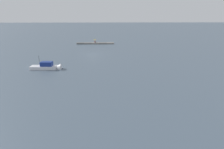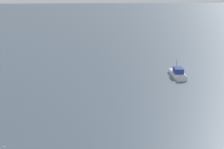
% 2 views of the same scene
% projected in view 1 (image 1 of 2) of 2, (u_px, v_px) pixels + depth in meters
% --- Properties ---
extents(ground_plane, '(500.00, 500.00, 0.00)m').
position_uv_depth(ground_plane, '(93.00, 54.00, 58.92)').
color(ground_plane, '#475666').
extents(seawall_pier, '(14.29, 1.43, 0.60)m').
position_uv_depth(seawall_pier, '(95.00, 43.00, 79.30)').
color(seawall_pier, gray).
rests_on(seawall_pier, ground_plane).
extents(person_seated_maroon_left, '(0.47, 0.65, 0.73)m').
position_uv_depth(person_seated_maroon_left, '(95.00, 42.00, 79.11)').
color(person_seated_maroon_left, '#1E2333').
rests_on(person_seated_maroon_left, seawall_pier).
extents(umbrella_open_yellow, '(1.17, 1.17, 1.26)m').
position_uv_depth(umbrella_open_yellow, '(95.00, 40.00, 78.87)').
color(umbrella_open_yellow, black).
rests_on(umbrella_open_yellow, seawall_pier).
extents(motorboat_white_near, '(6.41, 2.24, 3.55)m').
position_uv_depth(motorboat_white_near, '(49.00, 67.00, 42.67)').
color(motorboat_white_near, silver).
rests_on(motorboat_white_near, ground_plane).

